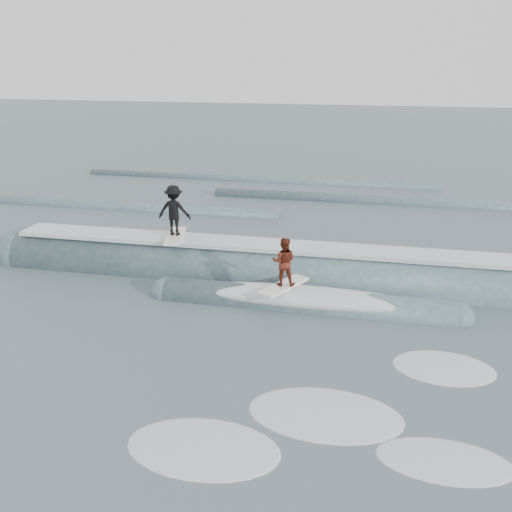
# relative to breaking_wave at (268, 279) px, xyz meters

# --- Properties ---
(ground) EXTENTS (160.00, 160.00, 0.00)m
(ground) POSITION_rel_breaking_wave_xyz_m (-0.27, -6.04, -0.04)
(ground) COLOR #374650
(ground) RESTS_ON ground
(breaking_wave) EXTENTS (20.71, 3.94, 2.32)m
(breaking_wave) POSITION_rel_breaking_wave_xyz_m (0.00, 0.00, 0.00)
(breaking_wave) COLOR #344F57
(breaking_wave) RESTS_ON ground
(surfer_black) EXTENTS (1.18, 2.07, 1.88)m
(surfer_black) POSITION_rel_breaking_wave_xyz_m (-3.43, 0.33, 2.11)
(surfer_black) COLOR white
(surfer_black) RESTS_ON ground
(surfer_red) EXTENTS (1.39, 2.04, 1.62)m
(surfer_red) POSITION_rel_breaking_wave_xyz_m (0.85, -1.87, 1.26)
(surfer_red) COLOR white
(surfer_red) RESTS_ON ground
(whitewater) EXTENTS (16.09, 5.94, 0.10)m
(whitewater) POSITION_rel_breaking_wave_xyz_m (1.95, -7.44, -0.04)
(whitewater) COLOR silver
(whitewater) RESTS_ON ground
(far_swells) EXTENTS (39.74, 8.65, 0.80)m
(far_swells) POSITION_rel_breaking_wave_xyz_m (-2.42, 11.61, -0.04)
(far_swells) COLOR #344F57
(far_swells) RESTS_ON ground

